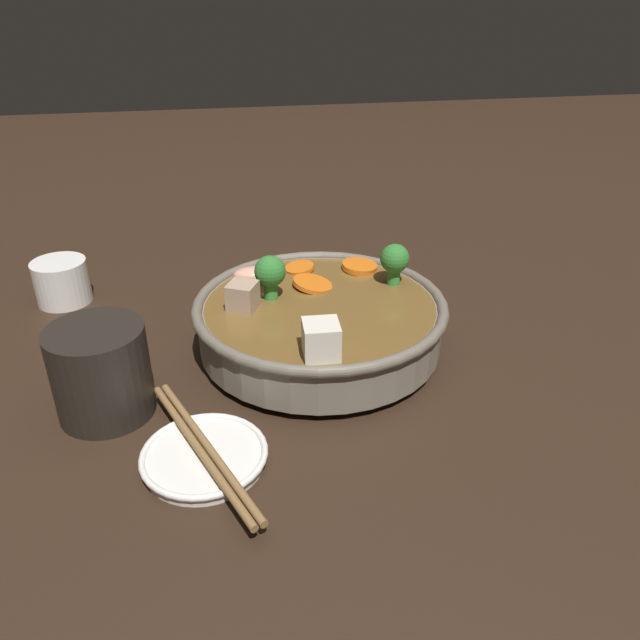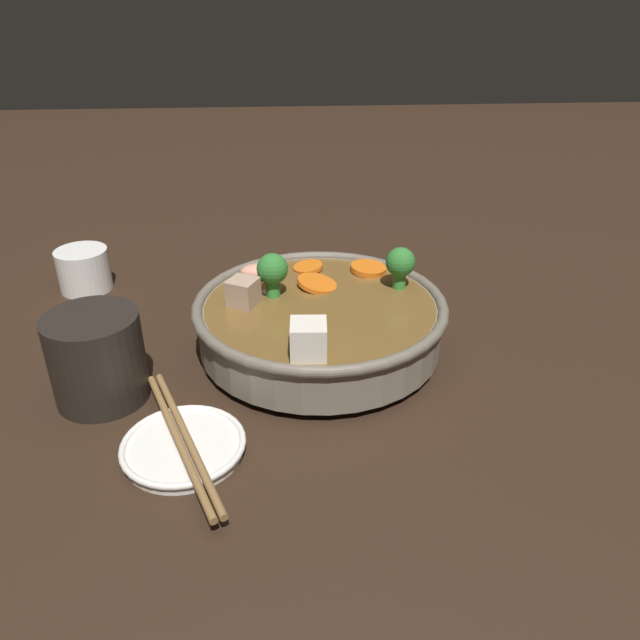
{
  "view_description": "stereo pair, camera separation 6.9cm",
  "coord_description": "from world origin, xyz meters",
  "views": [
    {
      "loc": [
        -0.59,
        0.11,
        0.37
      ],
      "look_at": [
        0.0,
        0.0,
        0.04
      ],
      "focal_mm": 35.0,
      "sensor_mm": 36.0,
      "label": 1
    },
    {
      "loc": [
        -0.6,
        0.04,
        0.37
      ],
      "look_at": [
        0.0,
        0.0,
        0.04
      ],
      "focal_mm": 35.0,
      "sensor_mm": 36.0,
      "label": 2
    }
  ],
  "objects": [
    {
      "name": "ground_plane",
      "position": [
        0.0,
        0.0,
        0.0
      ],
      "size": [
        3.0,
        3.0,
        0.0
      ],
      "primitive_type": "plane",
      "color": "black"
    },
    {
      "name": "stirfry_bowl",
      "position": [
        0.0,
        0.0,
        0.04
      ],
      "size": [
        0.28,
        0.28,
        0.11
      ],
      "color": "slate",
      "rests_on": "ground_plane"
    },
    {
      "name": "dark_mug",
      "position": [
        -0.07,
        0.22,
        0.05
      ],
      "size": [
        0.12,
        0.09,
        0.09
      ],
      "color": "black",
      "rests_on": "ground_plane"
    },
    {
      "name": "tea_cup",
      "position": [
        0.18,
        0.3,
        0.03
      ],
      "size": [
        0.07,
        0.07,
        0.06
      ],
      "color": "white",
      "rests_on": "ground_plane"
    },
    {
      "name": "chopsticks_pair",
      "position": [
        -0.16,
        0.13,
        0.02
      ],
      "size": [
        0.2,
        0.09,
        0.01
      ],
      "color": "olive",
      "rests_on": "side_saucer"
    },
    {
      "name": "side_saucer",
      "position": [
        -0.16,
        0.13,
        0.01
      ],
      "size": [
        0.11,
        0.11,
        0.01
      ],
      "color": "white",
      "rests_on": "ground_plane"
    }
  ]
}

